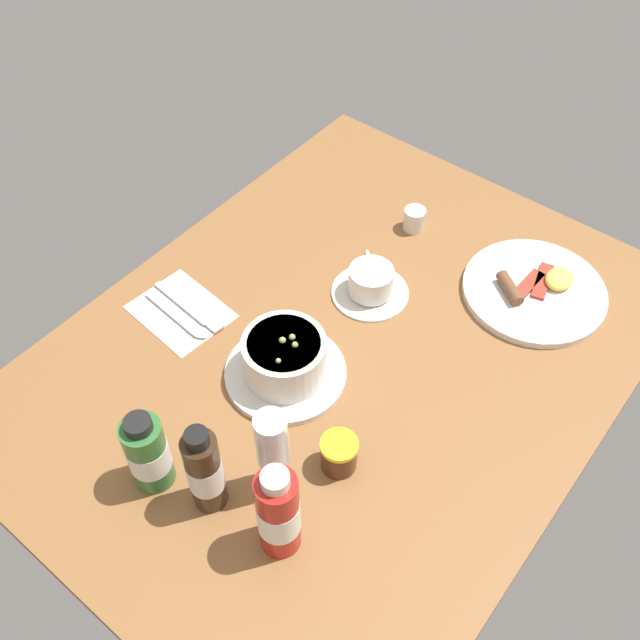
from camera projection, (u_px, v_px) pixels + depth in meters
ground_plane at (342, 356)px, 125.98cm from camera, size 110.00×84.00×3.00cm
porridge_bowl at (285, 360)px, 118.28cm from camera, size 20.08×20.08×9.34cm
cutlery_setting at (182, 312)px, 130.08cm from camera, size 14.60×17.73×0.90cm
coffee_cup at (371, 283)px, 131.41cm from camera, size 14.06×14.06×5.91cm
creamer_jug at (415, 219)px, 142.90cm from camera, size 4.24×5.13×5.08cm
wine_glass at (272, 444)px, 100.37cm from camera, size 6.08×6.08×16.98cm
jam_jar at (339, 454)px, 108.50cm from camera, size 5.69×5.69×6.02cm
sauce_bottle_green at (148, 453)px, 104.23cm from camera, size 6.10×6.10×15.13cm
sauce_bottle_red at (278, 513)px, 96.70cm from camera, size 5.87×5.87×18.32cm
sauce_bottle_brown at (205, 471)px, 101.15cm from camera, size 5.09×5.09×17.60cm
breakfast_plate at (535, 290)px, 132.69cm from camera, size 25.77×25.77×3.70cm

